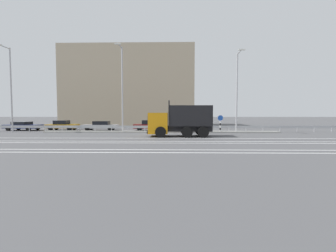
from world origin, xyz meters
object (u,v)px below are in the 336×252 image
parked_car_2 (101,126)px  median_road_sign (220,124)px  street_lamp_0 (10,86)px  parked_car_1 (62,125)px  street_lamp_1 (122,86)px  street_lamp_2 (237,89)px  dump_truck (173,124)px  parked_car_3 (150,125)px  parked_car_0 (23,126)px

parked_car_2 → median_road_sign: bearing=-105.9°
street_lamp_0 → parked_car_1: (4.38, 3.75, -4.87)m
median_road_sign → street_lamp_1: bearing=-179.0°
median_road_sign → street_lamp_0: (-25.26, -0.01, 4.46)m
median_road_sign → street_lamp_2: (1.88, -0.20, 4.09)m
dump_truck → parked_car_3: size_ratio=1.40×
street_lamp_2 → parked_car_1: 23.54m
street_lamp_1 → parked_car_1: bearing=156.8°
dump_truck → street_lamp_2: street_lamp_2 is taller
parked_car_2 → parked_car_3: bearing=-93.2°
street_lamp_0 → parked_car_2: size_ratio=2.07×
dump_truck → street_lamp_1: street_lamp_1 is taller
parked_car_1 → parked_car_3: size_ratio=0.92×
parked_car_1 → parked_car_2: size_ratio=0.84×
dump_truck → median_road_sign: 7.31m
street_lamp_0 → street_lamp_2: (27.15, -0.18, -0.37)m
street_lamp_0 → street_lamp_1: 13.58m
parked_car_3 → parked_car_2: bearing=-92.5°
street_lamp_2 → street_lamp_0: bearing=179.6°
street_lamp_2 → median_road_sign: bearing=174.1°
street_lamp_2 → parked_car_2: 18.28m
street_lamp_2 → parked_car_3: bearing=161.2°
street_lamp_0 → parked_car_0: bearing=103.4°
parked_car_3 → median_road_sign: bearing=65.7°
dump_truck → median_road_sign: size_ratio=3.00×
parked_car_3 → parked_car_1: bearing=-94.3°
dump_truck → street_lamp_1: (-6.00, 4.39, 4.30)m
parked_car_2 → street_lamp_1: bearing=-137.2°
street_lamp_0 → parked_car_0: (-0.76, 3.17, -4.92)m
parked_car_2 → parked_car_1: bearing=82.7°
street_lamp_0 → parked_car_2: (9.81, 3.40, -4.90)m
median_road_sign → street_lamp_0: bearing=-180.0°
parked_car_0 → street_lamp_2: bearing=87.8°
median_road_sign → dump_truck: bearing=-141.0°
median_road_sign → parked_car_2: size_ratio=0.43×
median_road_sign → parked_car_0: 26.22m
parked_car_3 → dump_truck: bearing=18.1°
street_lamp_0 → street_lamp_2: size_ratio=1.09×
parked_car_2 → parked_car_3: 6.69m
dump_truck → parked_car_2: 12.63m
street_lamp_0 → parked_car_3: 17.53m
street_lamp_1 → parked_car_1: (-9.20, 3.95, -4.86)m
dump_truck → parked_car_2: size_ratio=1.28×
parked_car_2 → parked_car_3: (6.69, 0.05, 0.05)m
parked_car_0 → parked_car_3: bearing=95.5°
dump_truck → street_lamp_2: 9.60m
street_lamp_0 → parked_car_1: 7.55m
street_lamp_1 → parked_car_0: street_lamp_1 is taller
dump_truck → street_lamp_2: bearing=-60.1°
median_road_sign → street_lamp_2: street_lamp_2 is taller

